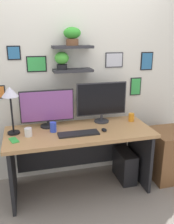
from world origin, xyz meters
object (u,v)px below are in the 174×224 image
(keyboard, at_px, (79,134))
(pen_cup, at_px, (131,117))
(computer_tower_right, at_px, (125,165))
(water_cup, at_px, (53,127))
(drawer_cabinet, at_px, (167,154))
(monitor_right, at_px, (102,101))
(cell_phone, at_px, (14,140))
(computer_mouse, at_px, (104,130))
(coffee_mug, at_px, (28,132))
(desk, at_px, (79,145))
(desk_lamp, at_px, (10,97))
(monitor_left, at_px, (47,108))

(keyboard, bearing_deg, pen_cup, 18.84)
(computer_tower_right, bearing_deg, water_cup, -178.69)
(drawer_cabinet, relative_size, computer_tower_right, 1.56)
(monitor_right, relative_size, cell_phone, 4.37)
(computer_mouse, height_order, coffee_mug, coffee_mug)
(keyboard, relative_size, computer_tower_right, 1.10)
(desk, bearing_deg, desk_lamp, 176.76)
(desk, height_order, cell_phone, cell_phone)
(monitor_left, bearing_deg, cell_phone, -140.31)
(desk, distance_m, pen_cup, 0.74)
(coffee_mug, bearing_deg, cell_phone, -151.57)
(monitor_right, bearing_deg, coffee_mug, -165.08)
(computer_tower_right, bearing_deg, desk_lamp, 178.32)
(drawer_cabinet, bearing_deg, keyboard, -175.50)
(keyboard, distance_m, computer_mouse, 0.30)
(monitor_right, relative_size, water_cup, 5.56)
(desk, bearing_deg, keyboard, -102.22)
(coffee_mug, bearing_deg, desk, 7.41)
(drawer_cabinet, bearing_deg, computer_tower_right, 172.51)
(monitor_left, height_order, desk_lamp, desk_lamp)
(monitor_right, distance_m, pen_cup, 0.43)
(monitor_left, height_order, pen_cup, monitor_left)
(desk_lamp, height_order, pen_cup, desk_lamp)
(monitor_right, bearing_deg, water_cup, -163.53)
(monitor_right, distance_m, keyboard, 0.55)
(computer_mouse, distance_m, water_cup, 0.56)
(coffee_mug, height_order, pen_cup, pen_cup)
(computer_tower_right, bearing_deg, monitor_right, 149.35)
(monitor_left, xyz_separation_m, coffee_mug, (-0.23, -0.23, -0.18))
(monitor_left, relative_size, computer_mouse, 6.79)
(monitor_right, height_order, computer_mouse, monitor_right)
(pen_cup, xyz_separation_m, computer_tower_right, (-0.09, -0.08, -0.61))
(computer_mouse, relative_size, computer_tower_right, 0.22)
(monitor_left, relative_size, water_cup, 5.56)
(desk, bearing_deg, drawer_cabinet, -3.52)
(computer_tower_right, bearing_deg, monitor_left, 170.10)
(desk_lamp, bearing_deg, computer_tower_right, -1.68)
(coffee_mug, xyz_separation_m, pen_cup, (1.24, 0.16, 0.01))
(computer_mouse, distance_m, coffee_mug, 0.82)
(computer_mouse, height_order, cell_phone, computer_mouse)
(coffee_mug, bearing_deg, monitor_left, 45.41)
(monitor_left, distance_m, coffee_mug, 0.38)
(monitor_right, xyz_separation_m, water_cup, (-0.61, -0.18, -0.21))
(keyboard, xyz_separation_m, coffee_mug, (-0.52, 0.09, 0.04))
(keyboard, distance_m, pen_cup, 0.77)
(computer_mouse, bearing_deg, water_cup, 167.44)
(monitor_left, xyz_separation_m, pen_cup, (1.01, -0.08, -0.18))
(water_cup, distance_m, computer_tower_right, 1.08)
(monitor_right, height_order, desk_lamp, desk_lamp)
(monitor_right, distance_m, computer_mouse, 0.40)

